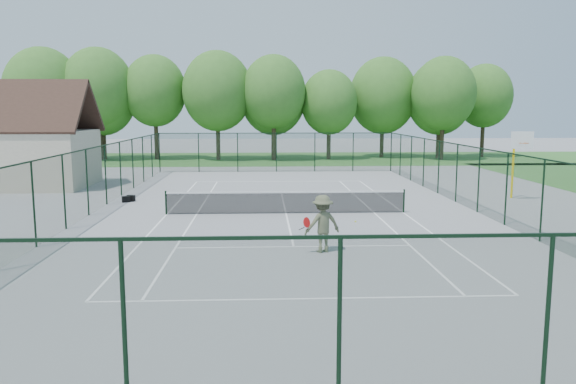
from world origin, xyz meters
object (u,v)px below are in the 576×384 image
at_px(sports_bag_a, 131,198).
at_px(tennis_net, 286,201).
at_px(basketball_goal, 518,152).
at_px(tennis_player, 322,224).

bearing_deg(sports_bag_a, tennis_net, -16.76).
xyz_separation_m(tennis_net, sports_bag_a, (-7.99, 3.90, -0.41)).
height_order(basketball_goal, sports_bag_a, basketball_goal).
relative_size(basketball_goal, sports_bag_a, 9.07).
distance_m(basketball_goal, tennis_player, 15.86).
xyz_separation_m(tennis_net, basketball_goal, (12.47, 3.61, 1.99)).
relative_size(tennis_net, basketball_goal, 3.04).
xyz_separation_m(basketball_goal, sports_bag_a, (-20.46, 0.30, -2.41)).
height_order(tennis_net, tennis_player, tennis_player).
relative_size(basketball_goal, tennis_player, 1.75).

